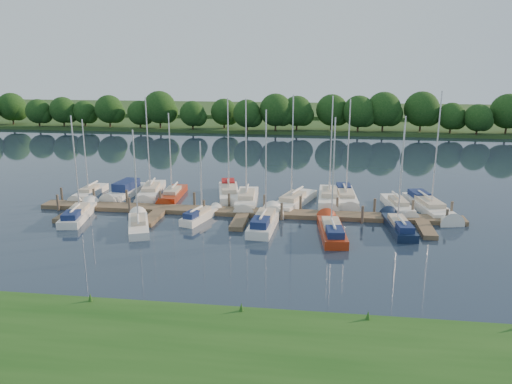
# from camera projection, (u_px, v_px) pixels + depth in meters

# --- Properties ---
(ground) EXTENTS (260.00, 260.00, 0.00)m
(ground) POSITION_uv_depth(u_px,v_px,m) (229.00, 244.00, 39.40)
(ground) COLOR #1B2937
(ground) RESTS_ON ground
(near_bank) EXTENTS (90.00, 10.00, 0.50)m
(near_bank) POSITION_uv_depth(u_px,v_px,m) (167.00, 357.00, 24.01)
(near_bank) COLOR #194614
(near_bank) RESTS_ON ground
(dock) EXTENTS (40.00, 6.00, 0.40)m
(dock) POSITION_uv_depth(u_px,v_px,m) (243.00, 214.00, 46.35)
(dock) COLOR #4F3A2C
(dock) RESTS_ON ground
(mooring_pilings) EXTENTS (38.24, 2.84, 2.00)m
(mooring_pilings) POSITION_uv_depth(u_px,v_px,m) (245.00, 207.00, 47.33)
(mooring_pilings) COLOR #473D33
(mooring_pilings) RESTS_ON ground
(far_shore) EXTENTS (180.00, 30.00, 0.60)m
(far_shore) POSITION_uv_depth(u_px,v_px,m) (291.00, 124.00, 111.17)
(far_shore) COLOR #20441A
(far_shore) RESTS_ON ground
(distant_hill) EXTENTS (220.00, 40.00, 1.40)m
(distant_hill) POSITION_uv_depth(u_px,v_px,m) (297.00, 111.00, 135.01)
(distant_hill) COLOR #334D21
(distant_hill) RESTS_ON ground
(treeline) EXTENTS (146.90, 9.45, 8.30)m
(treeline) POSITION_uv_depth(u_px,v_px,m) (294.00, 112.00, 97.76)
(treeline) COLOR #38281C
(treeline) RESTS_ON ground
(sailboat_n_0) EXTENTS (1.58, 6.59, 8.55)m
(sailboat_n_0) POSITION_uv_depth(u_px,v_px,m) (90.00, 193.00, 53.32)
(sailboat_n_0) COLOR white
(sailboat_n_0) RESTS_ON ground
(motorboat) EXTENTS (2.73, 7.16, 1.97)m
(motorboat) POSITION_uv_depth(u_px,v_px,m) (125.00, 192.00, 53.34)
(motorboat) COLOR white
(motorboat) RESTS_ON ground
(sailboat_n_2) EXTENTS (3.18, 8.61, 10.79)m
(sailboat_n_2) POSITION_uv_depth(u_px,v_px,m) (151.00, 192.00, 53.70)
(sailboat_n_2) COLOR white
(sailboat_n_2) RESTS_ON ground
(sailboat_n_3) EXTENTS (2.03, 7.27, 9.28)m
(sailboat_n_3) POSITION_uv_depth(u_px,v_px,m) (173.00, 195.00, 52.52)
(sailboat_n_3) COLOR #9A290E
(sailboat_n_3) RESTS_ON ground
(sailboat_n_4) EXTENTS (3.51, 8.53, 10.84)m
(sailboat_n_4) POSITION_uv_depth(u_px,v_px,m) (229.00, 194.00, 52.90)
(sailboat_n_4) COLOR white
(sailboat_n_4) RESTS_ON ground
(sailboat_n_5) EXTENTS (2.63, 8.60, 10.94)m
(sailboat_n_5) POSITION_uv_depth(u_px,v_px,m) (247.00, 201.00, 50.51)
(sailboat_n_5) COLOR white
(sailboat_n_5) RESTS_ON ground
(sailboat_n_6) EXTENTS (4.40, 8.92, 11.37)m
(sailboat_n_6) POSITION_uv_depth(u_px,v_px,m) (292.00, 203.00, 49.72)
(sailboat_n_6) COLOR white
(sailboat_n_6) RESTS_ON ground
(sailboat_n_7) EXTENTS (2.15, 8.68, 11.23)m
(sailboat_n_7) POSITION_uv_depth(u_px,v_px,m) (329.00, 199.00, 51.04)
(sailboat_n_7) COLOR white
(sailboat_n_7) RESTS_ON ground
(sailboat_n_8) EXTENTS (2.44, 8.60, 10.78)m
(sailboat_n_8) POSITION_uv_depth(u_px,v_px,m) (346.00, 197.00, 51.60)
(sailboat_n_8) COLOR white
(sailboat_n_8) RESTS_ON ground
(sailboat_n_9) EXTENTS (2.64, 7.43, 9.48)m
(sailboat_n_9) POSITION_uv_depth(u_px,v_px,m) (398.00, 207.00, 48.44)
(sailboat_n_9) COLOR white
(sailboat_n_9) RESTS_ON ground
(sailboat_n_10) EXTENTS (3.85, 9.44, 11.81)m
(sailboat_n_10) POSITION_uv_depth(u_px,v_px,m) (429.00, 207.00, 48.07)
(sailboat_n_10) COLOR white
(sailboat_n_10) RESTS_ON ground
(sailboat_s_0) EXTENTS (2.92, 7.67, 9.72)m
(sailboat_s_0) POSITION_uv_depth(u_px,v_px,m) (79.00, 215.00, 45.87)
(sailboat_s_0) COLOR white
(sailboat_s_0) RESTS_ON ground
(sailboat_s_1) EXTENTS (3.64, 6.82, 8.89)m
(sailboat_s_1) POSITION_uv_depth(u_px,v_px,m) (139.00, 225.00, 42.99)
(sailboat_s_1) COLOR white
(sailboat_s_1) RESTS_ON ground
(sailboat_s_2) EXTENTS (2.64, 5.70, 7.52)m
(sailboat_s_2) POSITION_uv_depth(u_px,v_px,m) (200.00, 216.00, 45.33)
(sailboat_s_2) COLOR white
(sailboat_s_2) RESTS_ON ground
(sailboat_s_3) EXTENTS (2.32, 8.17, 10.56)m
(sailboat_s_3) POSITION_uv_depth(u_px,v_px,m) (265.00, 223.00, 43.48)
(sailboat_s_3) COLOR white
(sailboat_s_3) RESTS_ON ground
(sailboat_s_4) EXTENTS (2.53, 7.92, 10.14)m
(sailboat_s_4) POSITION_uv_depth(u_px,v_px,m) (332.00, 231.00, 41.34)
(sailboat_s_4) COLOR #9A290E
(sailboat_s_4) RESTS_ON ground
(sailboat_s_5) EXTENTS (2.32, 7.32, 9.33)m
(sailboat_s_5) POSITION_uv_depth(u_px,v_px,m) (398.00, 226.00, 42.58)
(sailboat_s_5) COLOR black
(sailboat_s_5) RESTS_ON ground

